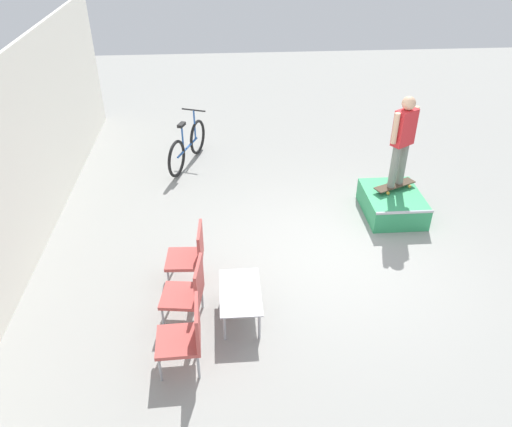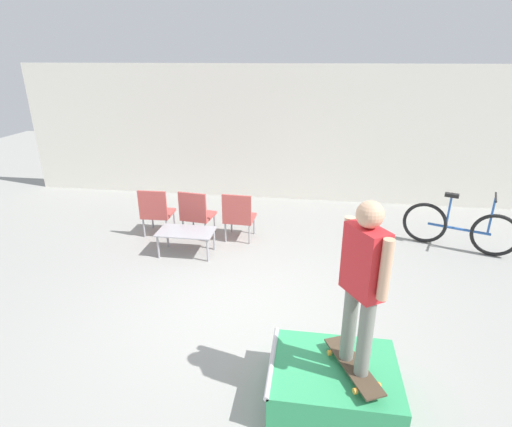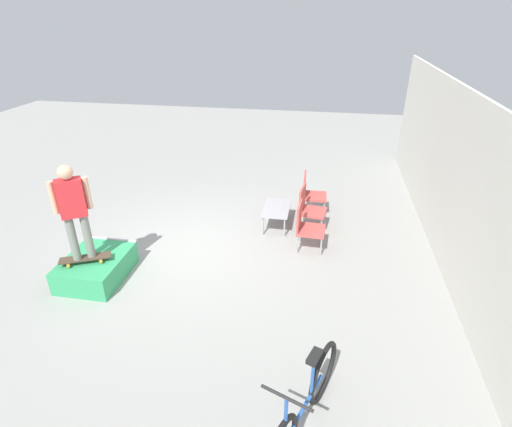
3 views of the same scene
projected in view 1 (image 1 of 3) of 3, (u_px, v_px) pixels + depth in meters
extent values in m
plane|color=gray|center=(331.00, 255.00, 7.87)|extent=(24.00, 24.00, 0.00)
cube|color=white|center=(7.00, 182.00, 6.78)|extent=(12.00, 0.06, 3.00)
cube|color=#339E60|center=(392.00, 204.00, 8.79)|extent=(1.20, 0.96, 0.40)
cylinder|color=#B7B7BC|center=(405.00, 212.00, 8.17)|extent=(0.05, 0.96, 0.05)
cube|color=#473828|center=(395.00, 185.00, 8.76)|extent=(0.52, 0.81, 0.02)
cylinder|color=gold|center=(400.00, 181.00, 8.97)|extent=(0.05, 0.06, 0.05)
cylinder|color=gold|center=(410.00, 186.00, 8.80)|extent=(0.05, 0.06, 0.05)
cylinder|color=gold|center=(379.00, 187.00, 8.77)|extent=(0.05, 0.06, 0.05)
cylinder|color=gold|center=(388.00, 193.00, 8.60)|extent=(0.05, 0.06, 0.05)
cylinder|color=gray|center=(394.00, 167.00, 8.49)|extent=(0.13, 0.13, 0.77)
cylinder|color=gray|center=(402.00, 163.00, 8.61)|extent=(0.13, 0.13, 0.77)
cube|color=red|center=(405.00, 128.00, 8.18)|extent=(0.37, 0.43, 0.61)
cylinder|color=#D8A884|center=(395.00, 128.00, 8.03)|extent=(0.09, 0.09, 0.52)
cylinder|color=#D8A884|center=(414.00, 122.00, 8.27)|extent=(0.09, 0.09, 0.52)
sphere|color=#D8A884|center=(409.00, 103.00, 7.95)|extent=(0.22, 0.22, 0.22)
cube|color=#9E9EA3|center=(240.00, 292.00, 6.52)|extent=(0.94, 0.54, 0.02)
cylinder|color=#9E9EA3|center=(259.00, 326.00, 6.29)|extent=(0.04, 0.04, 0.40)
cylinder|color=#9E9EA3|center=(255.00, 282.00, 7.00)|extent=(0.04, 0.04, 0.40)
cylinder|color=#9E9EA3|center=(224.00, 328.00, 6.27)|extent=(0.04, 0.04, 0.40)
cylinder|color=#9E9EA3|center=(223.00, 284.00, 6.97)|extent=(0.04, 0.04, 0.40)
cylinder|color=#99999E|center=(162.00, 341.00, 6.11)|extent=(0.03, 0.03, 0.37)
cylinder|color=#99999E|center=(160.00, 369.00, 5.74)|extent=(0.03, 0.03, 0.37)
cylinder|color=#99999E|center=(198.00, 338.00, 6.15)|extent=(0.03, 0.03, 0.37)
cylinder|color=#99999E|center=(198.00, 366.00, 5.78)|extent=(0.03, 0.03, 0.37)
cube|color=#B74C47|center=(178.00, 341.00, 5.83)|extent=(0.53, 0.53, 0.05)
cube|color=#B74C47|center=(197.00, 323.00, 5.70)|extent=(0.52, 0.06, 0.50)
cylinder|color=#99999E|center=(170.00, 296.00, 6.79)|extent=(0.03, 0.03, 0.37)
cylinder|color=#99999E|center=(163.00, 319.00, 6.42)|extent=(0.03, 0.03, 0.37)
cylinder|color=#99999E|center=(202.00, 297.00, 6.77)|extent=(0.03, 0.03, 0.37)
cylinder|color=#99999E|center=(197.00, 320.00, 6.40)|extent=(0.03, 0.03, 0.37)
cube|color=#B74C47|center=(182.00, 296.00, 6.48)|extent=(0.58, 0.58, 0.05)
cube|color=#B74C47|center=(199.00, 280.00, 6.32)|extent=(0.52, 0.11, 0.50)
cylinder|color=#99999E|center=(172.00, 261.00, 7.43)|extent=(0.03, 0.03, 0.37)
cylinder|color=#99999E|center=(169.00, 281.00, 7.06)|extent=(0.03, 0.03, 0.37)
cylinder|color=#99999E|center=(202.00, 261.00, 7.44)|extent=(0.03, 0.03, 0.37)
cylinder|color=#99999E|center=(200.00, 280.00, 7.07)|extent=(0.03, 0.03, 0.37)
cube|color=#B74C47|center=(185.00, 259.00, 7.14)|extent=(0.54, 0.54, 0.05)
cube|color=#B74C47|center=(200.00, 243.00, 6.99)|extent=(0.52, 0.07, 0.50)
torus|color=black|center=(198.00, 137.00, 10.78)|extent=(0.72, 0.32, 0.75)
torus|color=black|center=(177.00, 159.00, 9.89)|extent=(0.72, 0.32, 0.75)
cylinder|color=#2856A3|center=(188.00, 147.00, 10.33)|extent=(0.94, 0.39, 0.04)
cylinder|color=#2856A3|center=(183.00, 139.00, 10.03)|extent=(0.04, 0.04, 0.55)
cube|color=black|center=(181.00, 125.00, 9.86)|extent=(0.24, 0.17, 0.06)
cylinder|color=#2856A3|center=(195.00, 125.00, 10.51)|extent=(0.04, 0.04, 0.65)
cylinder|color=black|center=(194.00, 110.00, 10.34)|extent=(0.21, 0.50, 0.03)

